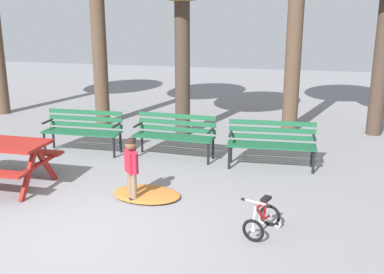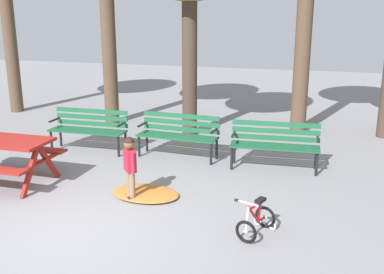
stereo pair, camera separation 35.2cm
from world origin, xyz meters
name	(u,v)px [view 1 (the left image)]	position (x,y,z in m)	size (l,w,h in m)	color
ground	(74,239)	(0.00, 0.00, 0.00)	(36.00, 36.00, 0.00)	gray
park_bench_far_left	(83,128)	(-1.57, 3.45, 0.51)	(1.61, 0.49, 0.85)	#195133
park_bench_left	(175,132)	(0.33, 3.55, 0.51)	(1.62, 0.55, 0.85)	#195133
park_bench_right	(272,140)	(2.22, 3.41, 0.51)	(1.63, 0.56, 0.85)	#195133
child_standing	(131,164)	(0.28, 1.35, 0.58)	(0.28, 0.30, 1.00)	#7F664C
kids_bicycle	(262,219)	(2.31, 0.74, 0.20)	(0.51, 0.63, 0.54)	black
leaf_pile	(147,194)	(0.44, 1.54, 0.04)	(1.09, 0.77, 0.07)	#B26B2D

